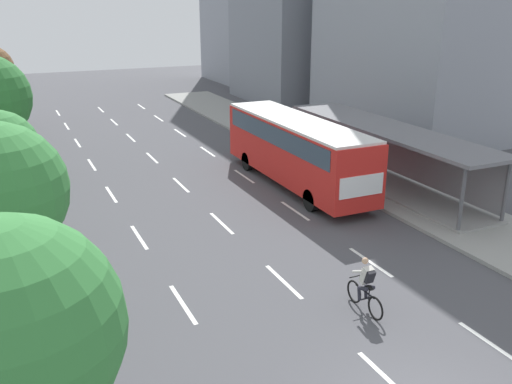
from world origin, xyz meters
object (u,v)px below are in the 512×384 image
at_px(bus, 296,146).
at_px(cyclist, 365,287).
at_px(bus_shelter, 389,149).
at_px(median_tree_nearest, 7,332).

distance_m(bus, cyclist, 12.21).
relative_size(bus_shelter, median_tree_nearest, 2.25).
height_order(bus_shelter, cyclist, bus_shelter).
bearing_deg(cyclist, median_tree_nearest, -152.98).
bearing_deg(median_tree_nearest, bus, 50.71).
xyz_separation_m(bus, median_tree_nearest, (-13.37, -16.34, 2.61)).
bearing_deg(median_tree_nearest, bus_shelter, 39.44).
bearing_deg(bus, cyclist, -108.66).
relative_size(cyclist, median_tree_nearest, 0.29).
relative_size(bus, cyclist, 6.20).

